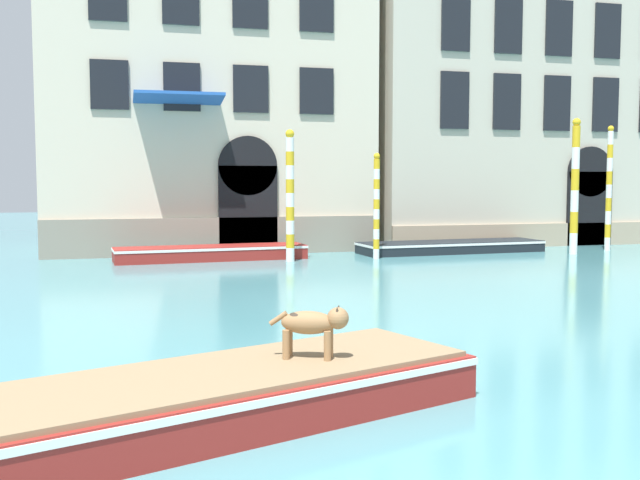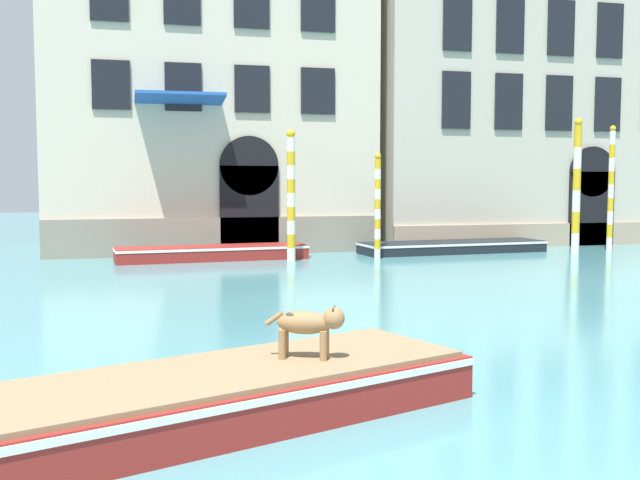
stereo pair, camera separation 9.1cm
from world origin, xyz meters
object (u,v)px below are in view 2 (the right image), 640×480
mooring_pole_0 (378,206)px  mooring_pole_2 (577,186)px  boat_moored_near_palazzo (212,252)px  mooring_pole_3 (611,188)px  dog_on_deck (310,324)px  mooring_pole_1 (291,195)px  boat_moored_far (452,247)px  boat_foreground (185,400)px

mooring_pole_0 → mooring_pole_2: (7.16, -0.34, 0.63)m
boat_moored_near_palazzo → mooring_pole_3: (14.42, -0.59, 2.05)m
dog_on_deck → mooring_pole_0: size_ratio=0.25×
mooring_pole_2 → mooring_pole_3: 2.14m
mooring_pole_1 → dog_on_deck: bearing=-101.8°
boat_moored_near_palazzo → mooring_pole_2: (12.45, -1.42, 2.14)m
boat_moored_far → mooring_pole_0: (-3.30, -1.34, 1.54)m
boat_moored_near_palazzo → mooring_pole_0: (5.29, -1.07, 1.51)m
mooring_pole_1 → mooring_pole_2: (10.06, -0.33, 0.27)m
mooring_pole_0 → mooring_pole_3: (9.13, 0.48, 0.54)m
boat_foreground → dog_on_deck: size_ratio=7.87×
dog_on_deck → mooring_pole_1: bearing=101.6°
mooring_pole_0 → mooring_pole_3: 9.16m
dog_on_deck → mooring_pole_3: (15.15, 15.42, 1.33)m
dog_on_deck → boat_moored_far: 18.77m
boat_foreground → dog_on_deck: dog_on_deck is taller
boat_moored_far → mooring_pole_2: size_ratio=1.45×
boat_moored_far → mooring_pole_2: 4.74m
mooring_pole_2 → mooring_pole_1: bearing=178.1°
boat_foreground → boat_moored_near_palazzo: size_ratio=1.10×
boat_moored_near_palazzo → mooring_pole_1: bearing=-28.3°
boat_moored_near_palazzo → mooring_pole_3: size_ratio=1.38×
dog_on_deck → boat_moored_near_palazzo: (0.73, 16.01, -0.72)m
dog_on_deck → mooring_pole_1: (3.11, 14.92, 1.15)m
boat_moored_far → mooring_pole_2: (3.86, -1.69, 2.17)m
boat_moored_near_palazzo → mooring_pole_3: mooring_pole_3 is taller
mooring_pole_0 → mooring_pole_2: bearing=-2.8°
boat_moored_far → mooring_pole_0: mooring_pole_0 is taller
boat_moored_near_palazzo → mooring_pole_0: bearing=-15.1°
boat_foreground → mooring_pole_0: (7.47, 15.34, 1.45)m
dog_on_deck → mooring_pole_3: bearing=68.9°
mooring_pole_1 → mooring_pole_0: bearing=0.4°
boat_foreground → mooring_pole_1: (4.57, 15.32, 1.81)m
boat_foreground → mooring_pole_1: mooring_pole_1 is taller
boat_foreground → boat_moored_far: (10.77, 16.68, -0.09)m
mooring_pole_3 → boat_moored_near_palazzo: bearing=177.6°
mooring_pole_2 → boat_moored_far: bearing=156.4°
boat_foreground → boat_moored_far: size_ratio=1.01×
dog_on_deck → mooring_pole_0: (6.02, 14.94, 0.79)m
boat_moored_near_palazzo → boat_moored_far: (8.59, 0.27, -0.03)m
dog_on_deck → boat_moored_far: size_ratio=0.13×
boat_moored_near_palazzo → mooring_pole_2: size_ratio=1.33×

